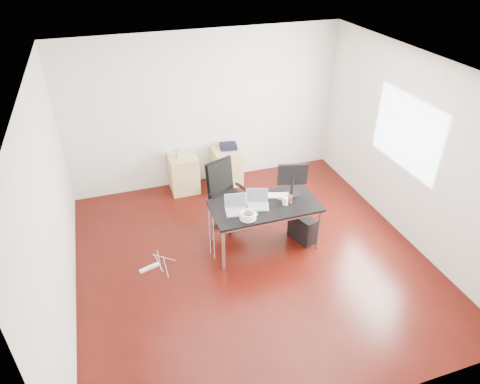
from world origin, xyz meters
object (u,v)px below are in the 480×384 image
object	(u,v)px
desk	(265,208)
office_chair	(225,191)
pc_tower	(302,228)
filing_cabinet_right	(227,166)
filing_cabinet_left	(184,173)

from	to	relation	value
desk	office_chair	xyz separation A→B (m)	(-0.39, 0.74, -0.07)
desk	office_chair	distance (m)	0.84
pc_tower	office_chair	bearing A→B (deg)	122.28
desk	pc_tower	xyz separation A→B (m)	(0.60, -0.08, -0.46)
pc_tower	filing_cabinet_right	bearing A→B (deg)	88.35
office_chair	filing_cabinet_right	bearing A→B (deg)	51.28
desk	pc_tower	distance (m)	0.76
desk	filing_cabinet_right	world-z (taller)	desk
desk	pc_tower	world-z (taller)	desk
filing_cabinet_left	filing_cabinet_right	size ratio (longest dim) A/B	1.00
office_chair	filing_cabinet_left	size ratio (longest dim) A/B	1.54
desk	pc_tower	bearing A→B (deg)	-7.81
filing_cabinet_left	office_chair	bearing A→B (deg)	-70.10
desk	office_chair	size ratio (longest dim) A/B	1.48
filing_cabinet_left	filing_cabinet_right	xyz separation A→B (m)	(0.83, 0.00, 0.00)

